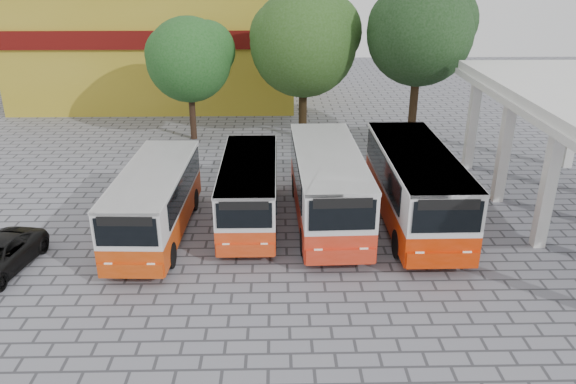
{
  "coord_description": "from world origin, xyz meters",
  "views": [
    {
      "loc": [
        -2.22,
        -17.18,
        10.4
      ],
      "look_at": [
        -1.77,
        3.81,
        1.5
      ],
      "focal_mm": 35.0,
      "sensor_mm": 36.0,
      "label": 1
    }
  ],
  "objects_px": {
    "bus_far_right": "(415,183)",
    "bus_centre_right": "(328,183)",
    "bus_far_left": "(155,199)",
    "bus_centre_left": "(249,188)"
  },
  "relations": [
    {
      "from": "bus_far_left",
      "to": "bus_centre_right",
      "type": "height_order",
      "value": "bus_centre_right"
    },
    {
      "from": "bus_centre_left",
      "to": "bus_centre_right",
      "type": "height_order",
      "value": "bus_centre_right"
    },
    {
      "from": "bus_centre_right",
      "to": "bus_far_left",
      "type": "bearing_deg",
      "value": -172.52
    },
    {
      "from": "bus_centre_right",
      "to": "bus_centre_left",
      "type": "bearing_deg",
      "value": 176.18
    },
    {
      "from": "bus_centre_left",
      "to": "bus_far_right",
      "type": "height_order",
      "value": "bus_far_right"
    },
    {
      "from": "bus_far_right",
      "to": "bus_centre_right",
      "type": "bearing_deg",
      "value": 175.97
    },
    {
      "from": "bus_centre_left",
      "to": "bus_far_right",
      "type": "relative_size",
      "value": 0.84
    },
    {
      "from": "bus_centre_right",
      "to": "bus_far_right",
      "type": "xyz_separation_m",
      "value": [
        3.56,
        -0.24,
        0.05
      ]
    },
    {
      "from": "bus_far_left",
      "to": "bus_centre_right",
      "type": "relative_size",
      "value": 0.9
    },
    {
      "from": "bus_far_right",
      "to": "bus_far_left",
      "type": "bearing_deg",
      "value": -175.56
    }
  ]
}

